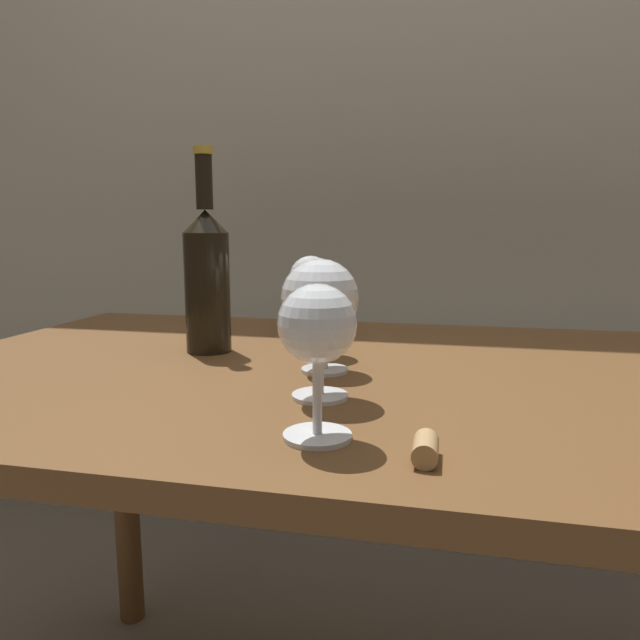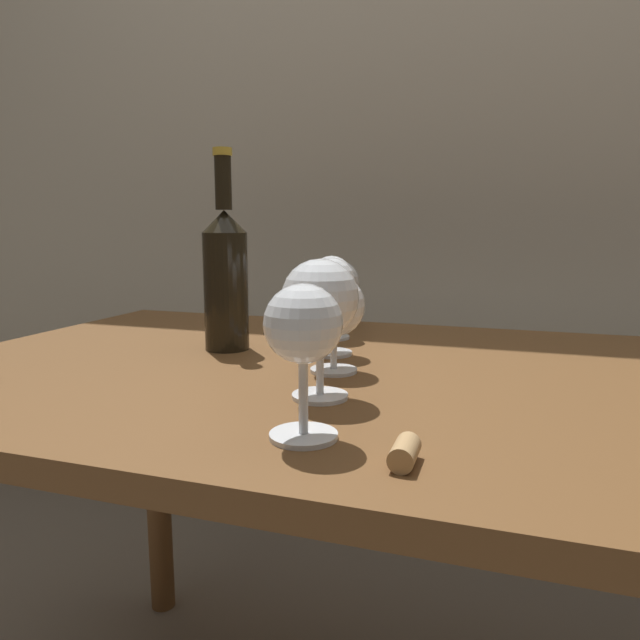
# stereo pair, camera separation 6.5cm
# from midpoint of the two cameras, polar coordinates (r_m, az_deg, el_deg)

# --- Properties ---
(back_wall) EXTENTS (5.00, 0.08, 2.60)m
(back_wall) POSITION_cam_midpoint_polar(r_m,az_deg,el_deg) (1.62, 10.12, 22.90)
(back_wall) COLOR #B2A893
(back_wall) RESTS_ON ground_plane
(dining_table) EXTENTS (1.42, 0.78, 0.72)m
(dining_table) POSITION_cam_midpoint_polar(r_m,az_deg,el_deg) (0.82, 6.22, -11.13)
(dining_table) COLOR brown
(dining_table) RESTS_ON ground_plane
(wine_glass_rose) EXTENTS (0.07, 0.07, 0.15)m
(wine_glass_rose) POSITION_cam_midpoint_polar(r_m,az_deg,el_deg) (0.52, -3.85, -0.89)
(wine_glass_rose) COLOR white
(wine_glass_rose) RESTS_ON dining_table
(wine_glass_merlot) EXTENTS (0.09, 0.09, 0.16)m
(wine_glass_merlot) POSITION_cam_midpoint_polar(r_m,az_deg,el_deg) (0.64, -2.88, 1.86)
(wine_glass_merlot) COLOR white
(wine_glass_merlot) RESTS_ON dining_table
(wine_glass_port) EXTENTS (0.08, 0.08, 0.13)m
(wine_glass_port) POSITION_cam_midpoint_polar(r_m,az_deg,el_deg) (0.77, -1.93, 1.19)
(wine_glass_port) COLOR white
(wine_glass_port) RESTS_ON dining_table
(wine_glass_pinot) EXTENTS (0.08, 0.08, 0.15)m
(wine_glass_pinot) POSITION_cam_midpoint_polar(r_m,az_deg,el_deg) (0.87, -2.56, 3.31)
(wine_glass_pinot) COLOR white
(wine_glass_pinot) RESTS_ON dining_table
(wine_glass_amber) EXTENTS (0.07, 0.07, 0.15)m
(wine_glass_amber) POSITION_cam_midpoint_polar(r_m,az_deg,el_deg) (1.00, -2.78, 4.01)
(wine_glass_amber) COLOR white
(wine_glass_amber) RESTS_ON dining_table
(wine_glass_chardonnay) EXTENTS (0.08, 0.08, 0.13)m
(wine_glass_chardonnay) POSITION_cam_midpoint_polar(r_m,az_deg,el_deg) (1.11, -2.36, 3.69)
(wine_glass_chardonnay) COLOR white
(wine_glass_chardonnay) RESTS_ON dining_table
(wine_bottle) EXTENTS (0.07, 0.07, 0.31)m
(wine_bottle) POSITION_cam_midpoint_polar(r_m,az_deg,el_deg) (0.91, -13.19, 4.28)
(wine_bottle) COLOR black
(wine_bottle) RESTS_ON dining_table
(cork) EXTENTS (0.02, 0.04, 0.02)m
(cork) POSITION_cam_midpoint_polar(r_m,az_deg,el_deg) (0.49, 6.72, -12.69)
(cork) COLOR tan
(cork) RESTS_ON dining_table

